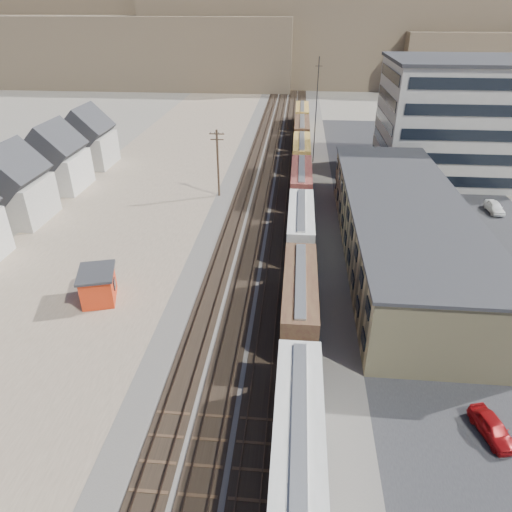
# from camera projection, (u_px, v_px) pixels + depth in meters

# --- Properties ---
(ground) EXTENTS (300.00, 300.00, 0.00)m
(ground) POSITION_uv_depth(u_px,v_px,m) (243.00, 419.00, 32.18)
(ground) COLOR #6B6356
(ground) RESTS_ON ground
(ballast_bed) EXTENTS (18.00, 200.00, 0.06)m
(ballast_bed) POSITION_uv_depth(u_px,v_px,m) (278.00, 180.00, 75.66)
(ballast_bed) COLOR #4C4742
(ballast_bed) RESTS_ON ground
(dirt_yard) EXTENTS (24.00, 180.00, 0.03)m
(dirt_yard) POSITION_uv_depth(u_px,v_px,m) (142.00, 198.00, 68.55)
(dirt_yard) COLOR #7A6953
(dirt_yard) RESTS_ON ground
(asphalt_lot) EXTENTS (26.00, 120.00, 0.04)m
(asphalt_lot) POSITION_uv_depth(u_px,v_px,m) (437.00, 223.00, 60.88)
(asphalt_lot) COLOR #232326
(asphalt_lot) RESTS_ON ground
(rail_tracks) EXTENTS (11.40, 200.00, 0.24)m
(rail_tracks) POSITION_uv_depth(u_px,v_px,m) (274.00, 179.00, 75.67)
(rail_tracks) COLOR black
(rail_tracks) RESTS_ON ground
(freight_train) EXTENTS (3.00, 119.74, 4.46)m
(freight_train) POSITION_uv_depth(u_px,v_px,m) (301.00, 199.00, 60.73)
(freight_train) COLOR black
(freight_train) RESTS_ON ground
(warehouse) EXTENTS (12.40, 40.40, 7.25)m
(warehouse) POSITION_uv_depth(u_px,v_px,m) (401.00, 228.00, 50.97)
(warehouse) COLOR tan
(warehouse) RESTS_ON ground
(office_tower) EXTENTS (22.60, 18.60, 18.45)m
(office_tower) POSITION_uv_depth(u_px,v_px,m) (454.00, 120.00, 73.27)
(office_tower) COLOR #9E998E
(office_tower) RESTS_ON ground
(utility_pole_north) EXTENTS (2.20, 0.32, 10.00)m
(utility_pole_north) POSITION_uv_depth(u_px,v_px,m) (218.00, 162.00, 66.81)
(utility_pole_north) COLOR #382619
(utility_pole_north) RESTS_ON ground
(radio_mast) EXTENTS (1.20, 0.16, 18.00)m
(radio_mast) POSITION_uv_depth(u_px,v_px,m) (316.00, 111.00, 79.46)
(radio_mast) COLOR black
(radio_mast) RESTS_ON ground
(hills_north) EXTENTS (265.00, 80.00, 32.00)m
(hills_north) POSITION_uv_depth(u_px,v_px,m) (294.00, 38.00, 171.39)
(hills_north) COLOR brown
(hills_north) RESTS_ON ground
(maintenance_shed) EXTENTS (4.46, 5.13, 3.19)m
(maintenance_shed) POSITION_uv_depth(u_px,v_px,m) (98.00, 285.00, 44.44)
(maintenance_shed) COLOR red
(maintenance_shed) RESTS_ON ground
(parked_car_red) EXTENTS (2.59, 4.23, 1.34)m
(parked_car_red) POSITION_uv_depth(u_px,v_px,m) (493.00, 428.00, 30.71)
(parked_car_red) COLOR maroon
(parked_car_red) RESTS_ON ground
(parked_car_blue) EXTENTS (6.51, 6.30, 1.72)m
(parked_car_blue) POSITION_uv_depth(u_px,v_px,m) (395.00, 164.00, 80.15)
(parked_car_blue) COLOR navy
(parked_car_blue) RESTS_ON ground
(parked_car_far) EXTENTS (1.80, 4.37, 1.48)m
(parked_car_far) POSITION_uv_depth(u_px,v_px,m) (495.00, 207.00, 63.61)
(parked_car_far) COLOR white
(parked_car_far) RESTS_ON ground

